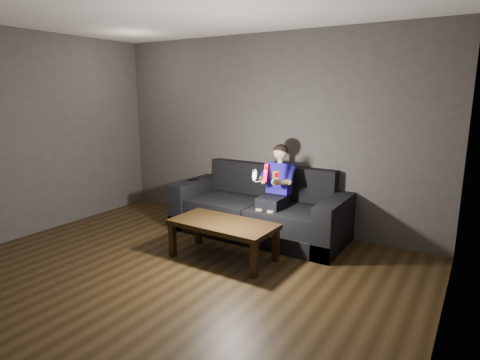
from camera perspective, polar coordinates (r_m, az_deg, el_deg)
The scene contains 9 objects.
floor at distance 4.14m, azimuth -13.61°, elevation -15.34°, with size 5.00×5.00×0.00m, color black.
back_wall at distance 5.73m, azimuth 3.73°, elevation 6.80°, with size 5.00×0.04×2.70m, color #3F3A37.
right_wall at distance 2.60m, azimuth 27.24°, elevation -1.22°, with size 0.04×5.00×2.70m, color #3F3A37.
sofa at distance 5.50m, azimuth 2.86°, elevation -4.62°, with size 2.36×1.02×0.91m.
child at distance 5.20m, azimuth 5.15°, elevation -0.46°, with size 0.46×0.56×1.12m.
wii_remote_red at distance 4.74m, azimuth 3.79°, elevation 1.03°, with size 0.06×0.08×0.21m.
nunchuk_white at distance 4.83m, azimuth 2.11°, elevation 0.69°, with size 0.07×0.10×0.16m.
wii_remote_black at distance 5.91m, azimuth -6.58°, elevation 0.11°, with size 0.07×0.16×0.03m.
coffee_table at distance 4.65m, azimuth -2.40°, elevation -6.68°, with size 1.24×0.64×0.44m.
Camera 1 is at (2.66, -2.54, 1.90)m, focal length 30.00 mm.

